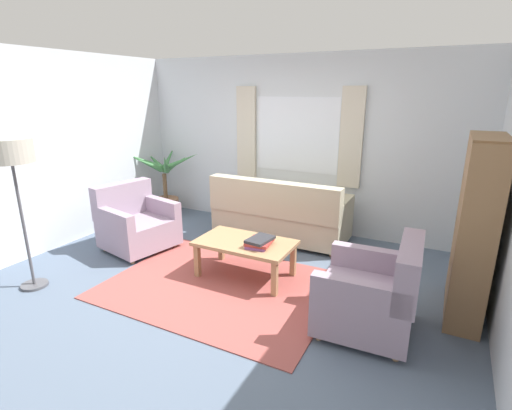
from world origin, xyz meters
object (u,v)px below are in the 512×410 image
(couch, at_px, (279,215))
(standing_lamp, at_px, (11,160))
(potted_plant, at_px, (165,187))
(armchair_left, at_px, (136,223))
(coffee_table, at_px, (245,246))
(armchair_right, at_px, (373,295))
(book_stack_on_table, at_px, (260,242))
(bookshelf, at_px, (469,238))

(couch, height_order, standing_lamp, standing_lamp)
(potted_plant, height_order, standing_lamp, standing_lamp)
(armchair_left, bearing_deg, coffee_table, -80.23)
(armchair_right, xyz_separation_m, standing_lamp, (-3.49, -0.88, 1.07))
(standing_lamp, bearing_deg, book_stack_on_table, 29.61)
(standing_lamp, bearing_deg, potted_plant, 97.92)
(couch, distance_m, coffee_table, 1.25)
(armchair_right, xyz_separation_m, book_stack_on_table, (-1.31, 0.36, 0.13))
(potted_plant, bearing_deg, couch, -4.48)
(couch, height_order, bookshelf, bookshelf)
(coffee_table, bearing_deg, armchair_right, -14.60)
(bookshelf, bearing_deg, armchair_right, 135.05)
(couch, xyz_separation_m, bookshelf, (2.33, -0.93, 0.40))
(bookshelf, bearing_deg, couch, 68.21)
(armchair_left, relative_size, bookshelf, 0.58)
(couch, height_order, book_stack_on_table, couch)
(book_stack_on_table, bearing_deg, coffee_table, 169.63)
(armchair_right, distance_m, potted_plant, 4.27)
(coffee_table, xyz_separation_m, book_stack_on_table, (0.20, -0.04, 0.10))
(armchair_left, height_order, potted_plant, potted_plant)
(armchair_left, bearing_deg, armchair_right, -85.99)
(coffee_table, distance_m, bookshelf, 2.27)
(couch, relative_size, coffee_table, 1.73)
(couch, height_order, armchair_left, couch)
(book_stack_on_table, xyz_separation_m, bookshelf, (2.01, 0.35, 0.28))
(couch, relative_size, armchair_right, 2.16)
(book_stack_on_table, height_order, bookshelf, bookshelf)
(bookshelf, height_order, standing_lamp, bookshelf)
(standing_lamp, bearing_deg, armchair_right, 14.21)
(book_stack_on_table, bearing_deg, potted_plant, 150.30)
(armchair_left, height_order, armchair_right, same)
(armchair_left, height_order, bookshelf, bookshelf)
(couch, relative_size, bookshelf, 1.10)
(book_stack_on_table, relative_size, bookshelf, 0.20)
(armchair_right, bearing_deg, armchair_left, -100.51)
(couch, bearing_deg, armchair_right, 134.80)
(couch, distance_m, standing_lamp, 3.31)
(couch, relative_size, book_stack_on_table, 5.43)
(armchair_right, relative_size, book_stack_on_table, 2.51)
(armchair_right, relative_size, standing_lamp, 0.54)
(coffee_table, height_order, book_stack_on_table, book_stack_on_table)
(standing_lamp, bearing_deg, bookshelf, 20.76)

